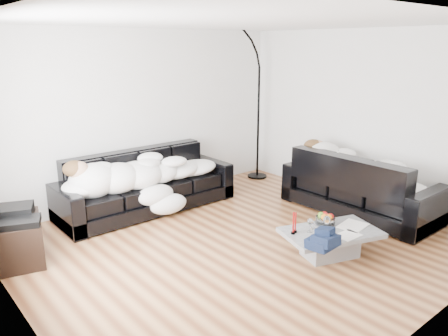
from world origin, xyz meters
TOP-DOWN VIEW (x-y plane):
  - ground at (0.00, 0.00)m, footprint 5.00×5.00m
  - wall_back at (0.00, 2.25)m, footprint 5.00×0.02m
  - wall_left at (-2.50, 0.00)m, footprint 0.02×4.50m
  - wall_right at (2.50, 0.00)m, footprint 0.02×4.50m
  - ceiling at (0.00, 0.00)m, footprint 5.00×5.00m
  - sofa_back at (-0.27, 1.74)m, footprint 2.60×0.90m
  - sofa_right at (2.03, -0.34)m, footprint 0.94×2.19m
  - sleeper_back at (-0.27, 1.69)m, footprint 2.20×0.76m
  - sleeper_right at (2.03, -0.34)m, footprint 0.79×1.88m
  - teal_cushion at (1.97, 0.34)m, footprint 0.42×0.38m
  - coffee_table at (0.57, -0.92)m, footprint 1.23×0.95m
  - fruit_bowl at (0.68, -0.75)m, footprint 0.26×0.26m
  - wine_glass_a at (0.36, -0.79)m, footprint 0.08×0.08m
  - wine_glass_b at (0.26, -0.90)m, footprint 0.07×0.07m
  - wine_glass_c at (0.50, -0.90)m, footprint 0.09×0.09m
  - candle_left at (0.17, -0.70)m, footprint 0.06×0.06m
  - candle_right at (0.22, -0.69)m, footprint 0.05×0.05m
  - newspaper_a at (0.88, -1.00)m, footprint 0.39×0.32m
  - newspaper_b at (0.61, -1.12)m, footprint 0.29×0.21m
  - navy_jacket at (0.14, -1.14)m, footprint 0.39×0.35m
  - shoes at (1.78, -0.23)m, footprint 0.51×0.43m
  - av_cabinet at (-2.21, 1.26)m, footprint 0.66×0.83m
  - stereo at (-2.21, 1.26)m, footprint 0.53×0.48m
  - floor_lamp at (2.13, 1.89)m, footprint 0.91×0.41m

SIDE VIEW (x-z plane):
  - ground at x=0.00m, z-range 0.00..0.00m
  - shoes at x=1.78m, z-range 0.00..0.10m
  - coffee_table at x=0.57m, z-range 0.00..0.32m
  - av_cabinet at x=-2.21m, z-range 0.00..0.50m
  - newspaper_b at x=0.61m, z-range 0.32..0.33m
  - newspaper_a at x=0.88m, z-range 0.32..0.33m
  - fruit_bowl at x=0.68m, z-range 0.32..0.46m
  - wine_glass_a at x=0.36m, z-range 0.32..0.48m
  - wine_glass_b at x=0.26m, z-range 0.32..0.48m
  - wine_glass_c at x=0.50m, z-range 0.32..0.51m
  - sofa_back at x=-0.27m, z-range 0.00..0.85m
  - candle_right at x=0.22m, z-range 0.32..0.55m
  - sofa_right at x=2.03m, z-range 0.00..0.89m
  - candle_left at x=0.17m, z-range 0.32..0.58m
  - navy_jacket at x=0.14m, z-range 0.40..0.56m
  - stereo at x=-2.21m, z-range 0.50..0.63m
  - sleeper_back at x=-0.27m, z-range 0.42..0.86m
  - sleeper_right at x=2.03m, z-range 0.42..0.88m
  - teal_cushion at x=1.97m, z-range 0.62..0.82m
  - floor_lamp at x=2.13m, z-range 0.00..2.43m
  - wall_back at x=0.00m, z-range 0.00..2.60m
  - wall_left at x=-2.50m, z-range 0.00..2.60m
  - wall_right at x=2.50m, z-range 0.00..2.60m
  - ceiling at x=0.00m, z-range 2.60..2.60m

